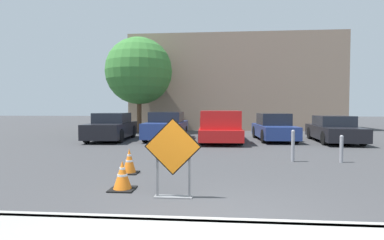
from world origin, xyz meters
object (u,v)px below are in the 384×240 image
traffic_cone_nearest (122,176)px  bollard_second (341,148)px  parked_car_fourth (334,130)px  bollard_nearest (293,145)px  parked_car_third (274,128)px  road_closed_sign (173,154)px  parked_car_second (167,127)px  parked_car_nearest (112,127)px  pickup_truck (220,128)px  traffic_cone_second (129,161)px

traffic_cone_nearest → bollard_second: 7.01m
parked_car_fourth → bollard_nearest: parked_car_fourth is taller
parked_car_third → bollard_nearest: 6.50m
road_closed_sign → bollard_second: 6.37m
parked_car_fourth → bollard_nearest: (-3.48, -5.93, -0.08)m
parked_car_second → parked_car_nearest: bearing=11.3°
traffic_cone_nearest → pickup_truck: (2.13, 9.13, 0.41)m
traffic_cone_nearest → bollard_nearest: (4.44, 3.70, 0.24)m
traffic_cone_second → parked_car_second: parked_car_second is taller
pickup_truck → parked_car_fourth: bearing=-176.4°
parked_car_second → parked_car_fourth: (8.70, -0.48, -0.08)m
pickup_truck → parked_car_second: bearing=-19.8°
bollard_nearest → bollard_second: bollard_nearest is taller
traffic_cone_nearest → bollard_second: (5.95, 3.70, 0.16)m
parked_car_third → parked_car_fourth: size_ratio=0.92×
parked_car_fourth → bollard_second: parked_car_fourth is taller
road_closed_sign → parked_car_third: road_closed_sign is taller
road_closed_sign → pickup_truck: size_ratio=0.30×
parked_car_fourth → parked_car_third: bearing=-6.9°
parked_car_nearest → pickup_truck: bearing=172.6°
traffic_cone_second → parked_car_nearest: (-3.36, 7.99, 0.37)m
traffic_cone_second → bollard_nearest: 5.22m
traffic_cone_second → bollard_second: 6.62m
road_closed_sign → bollard_nearest: (3.28, 4.18, -0.32)m
parked_car_nearest → parked_car_second: bearing=-172.6°
traffic_cone_second → pickup_truck: size_ratio=0.13×
parked_car_third → bollard_nearest: bearing=82.5°
traffic_cone_nearest → bollard_second: bearing=31.9°
traffic_cone_nearest → road_closed_sign: bearing=-22.7°
bollard_nearest → parked_car_nearest: bearing=144.1°
traffic_cone_nearest → bollard_second: size_ratio=0.71×
traffic_cone_nearest → traffic_cone_second: size_ratio=0.94×
traffic_cone_second → parked_car_second: (-0.46, 8.52, 0.38)m
traffic_cone_second → parked_car_third: parked_car_third is taller
parked_car_third → bollard_second: (0.93, -6.47, -0.20)m
traffic_cone_second → bollard_second: (6.27, 2.12, 0.14)m
traffic_cone_nearest → bollard_nearest: size_ratio=0.60×
parked_car_second → parked_car_third: parked_car_second is taller
road_closed_sign → parked_car_fourth: road_closed_sign is taller
traffic_cone_second → pickup_truck: 7.95m
traffic_cone_nearest → bollard_nearest: 5.78m
parked_car_nearest → traffic_cone_nearest: bearing=108.0°
traffic_cone_second → traffic_cone_nearest: bearing=-78.4°
parked_car_nearest → bollard_second: 11.28m
parked_car_fourth → road_closed_sign: bearing=59.9°
road_closed_sign → traffic_cone_nearest: road_closed_sign is taller
parked_car_fourth → bollard_nearest: 6.88m
traffic_cone_nearest → bollard_nearest: bearing=39.8°
parked_car_second → pickup_truck: size_ratio=0.84×
parked_car_third → parked_car_fourth: (2.90, -0.54, -0.04)m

